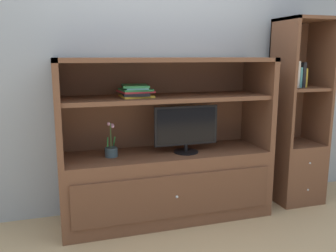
# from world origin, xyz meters

# --- Properties ---
(ground_plane) EXTENTS (8.00, 8.00, 0.00)m
(ground_plane) POSITION_xyz_m (0.00, 0.00, 0.00)
(ground_plane) COLOR tan
(painted_rear_wall) EXTENTS (6.00, 0.10, 2.80)m
(painted_rear_wall) POSITION_xyz_m (0.00, 0.75, 1.40)
(painted_rear_wall) COLOR #9EA8B2
(painted_rear_wall) RESTS_ON ground_plane
(media_console) EXTENTS (1.89, 0.61, 1.46)m
(media_console) POSITION_xyz_m (0.00, 0.41, 0.46)
(media_console) COLOR brown
(media_console) RESTS_ON ground_plane
(tv_monitor) EXTENTS (0.59, 0.22, 0.42)m
(tv_monitor) POSITION_xyz_m (0.17, 0.34, 0.84)
(tv_monitor) COLOR black
(tv_monitor) RESTS_ON media_console
(potted_plant) EXTENTS (0.11, 0.11, 0.30)m
(potted_plant) POSITION_xyz_m (-0.50, 0.40, 0.68)
(potted_plant) COLOR #384C56
(potted_plant) RESTS_ON media_console
(magazine_stack) EXTENTS (0.30, 0.31, 0.10)m
(magazine_stack) POSITION_xyz_m (-0.28, 0.40, 1.18)
(magazine_stack) COLOR gold
(magazine_stack) RESTS_ON media_console
(bookshelf_tall) EXTENTS (0.46, 0.46, 1.83)m
(bookshelf_tall) POSITION_xyz_m (1.39, 0.41, 0.59)
(bookshelf_tall) COLOR brown
(bookshelf_tall) RESTS_ON ground_plane
(upright_book_row) EXTENTS (0.20, 0.17, 0.26)m
(upright_book_row) POSITION_xyz_m (1.31, 0.40, 1.29)
(upright_book_row) COLOR #A56638
(upright_book_row) RESTS_ON bookshelf_tall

